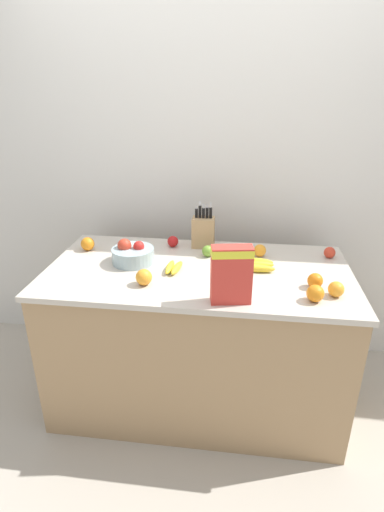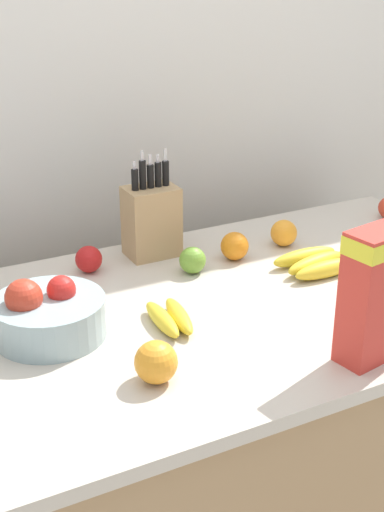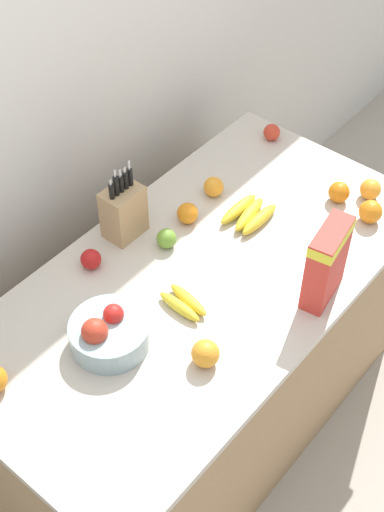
# 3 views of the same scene
# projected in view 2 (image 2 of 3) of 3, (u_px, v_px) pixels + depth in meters

# --- Properties ---
(wall_back) EXTENTS (9.00, 0.06, 2.60)m
(wall_back) POSITION_uv_depth(u_px,v_px,m) (104.00, 76.00, 1.98)
(wall_back) COLOR silver
(wall_back) RESTS_ON ground_plane
(counter) EXTENTS (1.65, 0.85, 0.88)m
(counter) POSITION_uv_depth(u_px,v_px,m) (212.00, 458.00, 1.81)
(counter) COLOR tan
(counter) RESTS_ON ground_plane
(knife_block) EXTENTS (0.13, 0.10, 0.29)m
(knife_block) POSITION_uv_depth(u_px,v_px,m) (151.00, 220.00, 1.85)
(knife_block) COLOR tan
(knife_block) RESTS_ON counter
(cereal_box) EXTENTS (0.20, 0.11, 0.27)m
(cereal_box) POSITION_uv_depth(u_px,v_px,m) (384.00, 286.00, 1.38)
(cereal_box) COLOR red
(cereal_box) RESTS_ON counter
(fruit_bowl) EXTENTS (0.24, 0.24, 0.14)m
(fruit_bowl) POSITION_uv_depth(u_px,v_px,m) (48.00, 315.00, 1.48)
(fruit_bowl) COLOR #99B2B7
(fruit_bowl) RESTS_ON counter
(banana_bunch_left) EXTENTS (0.19, 0.13, 0.04)m
(banana_bunch_left) POSITION_uv_depth(u_px,v_px,m) (316.00, 263.00, 1.79)
(banana_bunch_left) COLOR yellow
(banana_bunch_left) RESTS_ON counter
(banana_bunch_right) EXTENTS (0.09, 0.17, 0.04)m
(banana_bunch_right) POSITION_uv_depth(u_px,v_px,m) (171.00, 318.00, 1.54)
(banana_bunch_right) COLOR yellow
(banana_bunch_right) RESTS_ON counter
(apple_middle) EXTENTS (0.07, 0.07, 0.07)m
(apple_middle) POSITION_uv_depth(u_px,v_px,m) (193.00, 260.00, 1.77)
(apple_middle) COLOR #6B9E33
(apple_middle) RESTS_ON counter
(apple_rear) EXTENTS (0.07, 0.07, 0.07)m
(apple_rear) POSITION_uv_depth(u_px,v_px,m) (89.00, 259.00, 1.78)
(apple_rear) COLOR red
(apple_rear) RESTS_ON counter
(orange_front_left) EXTENTS (0.08, 0.08, 0.08)m
(orange_front_left) POSITION_uv_depth(u_px,v_px,m) (156.00, 362.00, 1.33)
(orange_front_left) COLOR orange
(orange_front_left) RESTS_ON counter
(orange_by_cereal) EXTENTS (0.07, 0.07, 0.07)m
(orange_by_cereal) POSITION_uv_depth(u_px,v_px,m) (235.00, 246.00, 1.85)
(orange_by_cereal) COLOR orange
(orange_by_cereal) RESTS_ON counter
(orange_back_center) EXTENTS (0.07, 0.07, 0.07)m
(orange_back_center) POSITION_uv_depth(u_px,v_px,m) (284.00, 233.00, 1.93)
(orange_back_center) COLOR orange
(orange_back_center) RESTS_ON counter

